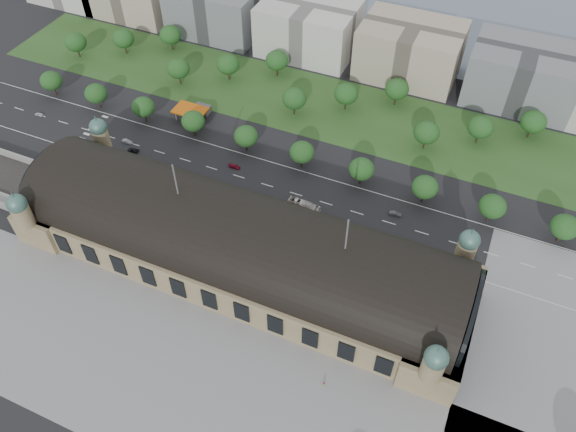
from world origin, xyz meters
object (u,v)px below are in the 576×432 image
at_px(traffic_car_0, 39,114).
at_px(traffic_car_4, 254,199).
at_px(traffic_car_1, 127,141).
at_px(pedestrian_0, 324,385).
at_px(parked_car_1, 106,160).
at_px(bus_west, 292,213).
at_px(parked_car_3, 165,187).
at_px(traffic_car_5, 395,214).
at_px(parked_car_4, 189,193).
at_px(traffic_car_2, 133,150).
at_px(parked_car_0, 98,157).
at_px(parked_car_2, 116,171).
at_px(parked_car_5, 199,190).
at_px(traffic_car_6, 432,251).
at_px(parked_car_6, 209,201).
at_px(bus_east, 304,206).
at_px(traffic_car_3, 234,166).
at_px(bus_mid, 269,206).
at_px(petrol_station, 197,110).

bearing_deg(traffic_car_0, traffic_car_4, 80.70).
xyz_separation_m(traffic_car_1, pedestrian_0, (112.16, -67.01, 0.19)).
height_order(parked_car_1, bus_west, bus_west).
relative_size(parked_car_3, pedestrian_0, 2.58).
xyz_separation_m(traffic_car_5, pedestrian_0, (-0.04, -71.71, 0.19)).
bearing_deg(parked_car_4, traffic_car_2, -137.31).
bearing_deg(parked_car_0, parked_car_2, 40.24).
distance_m(parked_car_5, pedestrian_0, 89.44).
bearing_deg(traffic_car_6, traffic_car_5, -130.35).
bearing_deg(parked_car_2, parked_car_5, 61.93).
distance_m(parked_car_6, bus_east, 35.08).
relative_size(parked_car_3, parked_car_5, 0.93).
height_order(traffic_car_1, bus_west, bus_west).
bearing_deg(parked_car_0, traffic_car_0, -137.96).
distance_m(parked_car_4, bus_east, 43.34).
xyz_separation_m(traffic_car_3, parked_car_5, (-6.22, -16.84, 0.03)).
relative_size(traffic_car_1, parked_car_4, 1.09).
xyz_separation_m(parked_car_2, bus_mid, (62.82, 6.00, 1.11)).
relative_size(parked_car_4, bus_west, 0.36).
distance_m(petrol_station, traffic_car_1, 32.63).
xyz_separation_m(parked_car_1, parked_car_6, (48.72, -4.00, 0.12)).
bearing_deg(traffic_car_2, bus_west, 81.28).
xyz_separation_m(petrol_station, parked_car_5, (23.82, -40.28, -2.24)).
bearing_deg(petrol_station, parked_car_5, -59.40).
xyz_separation_m(traffic_car_1, parked_car_0, (-4.97, -12.69, 0.02)).
bearing_deg(bus_west, bus_mid, 87.32).
relative_size(parked_car_3, bus_east, 0.38).
height_order(petrol_station, traffic_car_3, petrol_station).
bearing_deg(bus_mid, parked_car_6, 106.60).
distance_m(traffic_car_4, traffic_car_6, 66.07).
xyz_separation_m(traffic_car_0, traffic_car_1, (45.49, -0.11, 0.08)).
distance_m(traffic_car_0, parked_car_0, 42.49).
bearing_deg(traffic_car_3, traffic_car_5, -91.84).
relative_size(parked_car_0, parked_car_2, 0.96).
bearing_deg(parked_car_3, traffic_car_1, -142.25).
xyz_separation_m(traffic_car_5, bus_west, (-33.85, -15.39, 0.83)).
height_order(petrol_station, traffic_car_1, petrol_station).
bearing_deg(traffic_car_1, parked_car_1, 172.72).
bearing_deg(parked_car_0, parked_car_5, 59.57).
bearing_deg(traffic_car_3, parked_car_1, 106.80).
xyz_separation_m(parked_car_0, bus_west, (83.32, 2.00, 0.82)).
bearing_deg(traffic_car_5, petrol_station, 69.93).
bearing_deg(traffic_car_2, pedestrian_0, 56.19).
xyz_separation_m(traffic_car_0, bus_east, (126.28, -5.80, 1.09)).
bearing_deg(parked_car_3, parked_car_0, -118.81).
height_order(traffic_car_4, parked_car_3, parked_car_3).
relative_size(parked_car_0, parked_car_4, 1.12).
height_order(traffic_car_1, pedestrian_0, pedestrian_0).
distance_m(parked_car_0, parked_car_1, 3.75).
xyz_separation_m(traffic_car_1, traffic_car_4, (62.39, -9.14, 0.06)).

